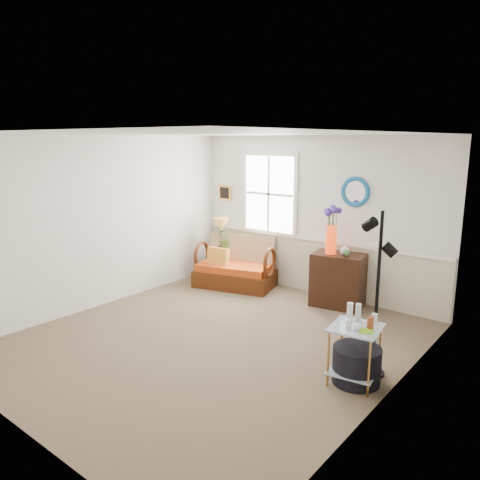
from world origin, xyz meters
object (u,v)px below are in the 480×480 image
Objects in this scene: ottoman at (357,365)px; cabinet at (338,280)px; lamp_stand at (222,262)px; loveseat at (235,262)px; side_table at (354,355)px; floor_lamp at (377,295)px.

cabinet is at bearing 122.01° from ottoman.
cabinet reaches higher than lamp_stand.
cabinet reaches higher than ottoman.
loveseat reaches higher than side_table.
side_table is at bearing -88.56° from floor_lamp.
cabinet is 0.45× the size of floor_lamp.
ottoman is at bearing -67.94° from cabinet.
ottoman is at bearing -45.41° from loveseat.
floor_lamp is at bearing 74.86° from side_table.
lamp_stand reaches higher than ottoman.
side_table is (3.09, -1.80, -0.12)m from loveseat.
cabinet is at bearing -8.57° from loveseat.
lamp_stand is 0.95× the size of side_table.
floor_lamp reaches higher than lamp_stand.
cabinet is 2.37m from ottoman.
floor_lamp is at bearing -25.19° from lamp_stand.
side_table is 0.67m from floor_lamp.
loveseat is at bearing 149.85° from side_table.
loveseat is 3.58m from side_table.
lamp_stand is 2.36m from cabinet.
ottoman is (3.11, -1.77, -0.24)m from loveseat.
lamp_stand is 4.10m from floor_lamp.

